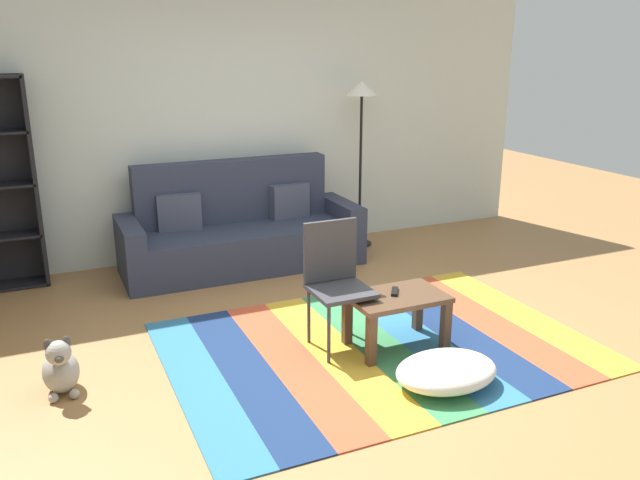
% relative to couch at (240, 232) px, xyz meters
% --- Properties ---
extents(ground_plane, '(14.00, 14.00, 0.00)m').
position_rel_couch_xyz_m(ground_plane, '(0.10, -2.02, -0.34)').
color(ground_plane, '#9E7042').
extents(back_wall, '(6.80, 0.10, 2.70)m').
position_rel_couch_xyz_m(back_wall, '(0.10, 0.53, 1.01)').
color(back_wall, silver).
rests_on(back_wall, ground_plane).
extents(rug, '(2.93, 2.09, 0.01)m').
position_rel_couch_xyz_m(rug, '(0.36, -2.09, -0.33)').
color(rug, teal).
rests_on(rug, ground_plane).
extents(couch, '(2.26, 0.80, 1.00)m').
position_rel_couch_xyz_m(couch, '(0.00, 0.00, 0.00)').
color(couch, '#2D3347').
rests_on(couch, ground_plane).
extents(coffee_table, '(0.67, 0.44, 0.39)m').
position_rel_couch_xyz_m(coffee_table, '(0.47, -2.15, -0.02)').
color(coffee_table, '#513826').
rests_on(coffee_table, rug).
extents(pouf, '(0.67, 0.50, 0.19)m').
position_rel_couch_xyz_m(pouf, '(0.48, -2.76, -0.23)').
color(pouf, white).
rests_on(pouf, rug).
extents(dog, '(0.22, 0.35, 0.40)m').
position_rel_couch_xyz_m(dog, '(-1.74, -1.85, -0.18)').
color(dog, '#9E998E').
rests_on(dog, ground_plane).
extents(standing_lamp, '(0.32, 0.32, 1.71)m').
position_rel_couch_xyz_m(standing_lamp, '(1.36, 0.13, 1.09)').
color(standing_lamp, black).
rests_on(standing_lamp, ground_plane).
extents(tv_remote, '(0.12, 0.15, 0.02)m').
position_rel_couch_xyz_m(tv_remote, '(0.47, -2.12, 0.07)').
color(tv_remote, black).
rests_on(tv_remote, coffee_table).
extents(folding_chair, '(0.40, 0.40, 0.90)m').
position_rel_couch_xyz_m(folding_chair, '(0.10, -1.94, 0.20)').
color(folding_chair, '#38383D').
rests_on(folding_chair, ground_plane).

